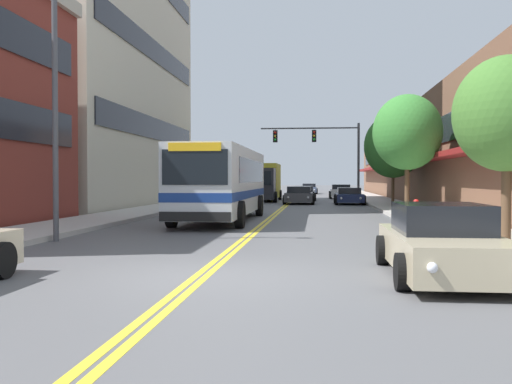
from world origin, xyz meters
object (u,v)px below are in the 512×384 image
Objects in this scene: city_bus at (223,180)px; car_slate_blue_moving_second at (309,189)px; street_tree_right_mid at (407,132)px; fire_hydrant at (416,210)px; car_charcoal_moving_third at (304,194)px; car_silver_parked_left_near at (227,195)px; car_beige_parked_right_foreground at (442,243)px; street_tree_right_near at (507,114)px; street_lamp_left_near at (63,88)px; car_dark_grey_moving_lead at (299,196)px; box_truck at (262,182)px; street_tree_right_far at (393,146)px; car_navy_parked_right_mid at (349,196)px; car_white_parked_right_far at (341,192)px; traffic_signal_mast at (323,145)px.

city_bus is 45.26m from car_slate_blue_moving_second.
fire_hydrant is (-0.43, -5.08, -3.44)m from street_tree_right_mid.
car_charcoal_moving_third is 20.70m from street_tree_right_mid.
car_silver_parked_left_near is 0.90× the size of car_slate_blue_moving_second.
car_charcoal_moving_third is (-3.37, 36.90, -0.04)m from car_beige_parked_right_foreground.
car_beige_parked_right_foreground is at bearing -96.66° from street_tree_right_mid.
street_tree_right_near is (6.09, -31.83, 2.92)m from car_charcoal_moving_third.
car_beige_parked_right_foreground is (6.29, -13.61, -1.11)m from city_bus.
fire_hydrant is at bearing 33.42° from street_lamp_left_near.
box_truck is at bearing 121.61° from car_dark_grey_moving_lead.
street_tree_right_far reaches higher than car_beige_parked_right_foreground.
car_slate_blue_moving_second is 23.55m from box_truck.
city_bus reaches higher than car_navy_parked_right_mid.
car_dark_grey_moving_lead is (-3.54, 0.20, 0.04)m from car_navy_parked_right_mid.
fire_hydrant is at bearing -70.46° from box_truck.
fire_hydrant is (1.68, -30.22, -0.03)m from car_white_parked_right_far.
city_bus is 23.50m from car_charcoal_moving_third.
street_lamp_left_near is (-0.75, -24.87, 3.74)m from car_silver_parked_left_near.
car_white_parked_right_far is at bearing 98.90° from street_tree_right_far.
car_navy_parked_right_mid is 7.52m from car_charcoal_moving_third.
car_charcoal_moving_third is 0.85× the size of street_tree_right_far.
street_lamp_left_near reaches higher than car_beige_parked_right_foreground.
fire_hydrant is (8.29, -23.35, -1.00)m from box_truck.
box_truck reaches higher than car_dark_grey_moving_lead.
street_tree_right_near is 5.86× the size of fire_hydrant.
street_lamp_left_near is (-5.88, -25.51, 3.77)m from car_dark_grey_moving_lead.
street_lamp_left_near is (-7.60, -28.13, 0.03)m from traffic_signal_mast.
car_navy_parked_right_mid is 0.56× the size of box_truck.
car_charcoal_moving_third is at bearing 105.30° from street_tree_right_mid.
car_dark_grey_moving_lead is 0.75× the size of street_tree_right_mid.
street_lamp_left_near reaches higher than car_charcoal_moving_third.
street_tree_right_near reaches higher than car_slate_blue_moving_second.
car_beige_parked_right_foreground is at bearing -86.81° from traffic_signal_mast.
car_navy_parked_right_mid is 28.77m from car_slate_blue_moving_second.
car_slate_blue_moving_second is (-3.14, 16.41, -0.02)m from car_white_parked_right_far.
car_slate_blue_moving_second is 0.85× the size of street_tree_right_mid.
fire_hydrant is at bearing 99.14° from street_tree_right_near.
car_slate_blue_moving_second is (3.05, 45.15, -1.13)m from city_bus.
car_beige_parked_right_foreground is 0.82× the size of street_tree_right_far.
city_bus is at bearing -93.87° from car_slate_blue_moving_second.
car_beige_parked_right_foreground is at bearing -118.22° from street_tree_right_near.
street_tree_right_near is (2.81, -37.29, 2.89)m from car_white_parked_right_far.
traffic_signal_mast reaches higher than fire_hydrant.
city_bus is at bearing 114.81° from car_beige_parked_right_foreground.
street_tree_right_far is at bearing -36.39° from car_dark_grey_moving_lead.
car_navy_parked_right_mid is (-0.01, 30.17, -0.05)m from car_beige_parked_right_foreground.
fire_hydrant is (10.27, -17.60, -0.05)m from car_silver_parked_left_near.
fire_hydrant is (1.59, -18.04, 0.02)m from car_navy_parked_right_mid.
city_bus is 15.04m from car_beige_parked_right_foreground.
car_navy_parked_right_mid is 1.04× the size of car_dark_grey_moving_lead.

